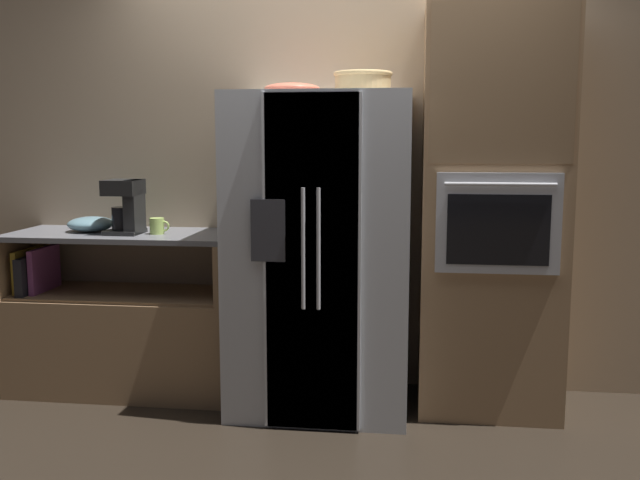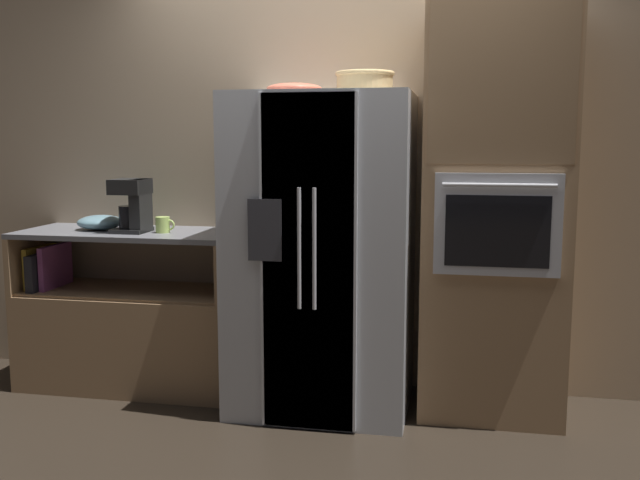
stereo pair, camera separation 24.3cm
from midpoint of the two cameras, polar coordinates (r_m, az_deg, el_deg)
name	(u,v)px [view 1 (the left image)]	position (r m, az deg, el deg)	size (l,w,h in m)	color
ground_plane	(321,409)	(4.07, -1.68, -13.37)	(20.00, 20.00, 0.00)	black
wall_back	(332,154)	(4.28, -0.69, 6.93)	(12.00, 0.06, 2.80)	tan
counter_left	(125,332)	(4.46, -16.88, -7.08)	(1.31, 0.57, 0.95)	#93704C
refrigerator	(321,253)	(3.91, -1.67, -1.08)	(0.96, 0.81, 1.73)	silver
wall_oven	(492,211)	(3.94, 11.86, 2.30)	(0.75, 0.65, 2.20)	#93704C
wicker_basket	(363,82)	(3.94, 1.65, 12.53)	(0.32, 0.32, 0.12)	tan
fruit_bowl	(292,89)	(3.97, -4.05, 12.00)	(0.30, 0.30, 0.06)	#DB664C
bottle_tall	(134,210)	(4.43, -16.18, 2.35)	(0.08, 0.08, 0.28)	#33723F
mug	(157,226)	(4.21, -14.50, 1.09)	(0.12, 0.08, 0.09)	#B2D166
mixing_bowl	(91,224)	(4.45, -19.36, 1.21)	(0.27, 0.27, 0.09)	#668C99
coffee_maker	(127,205)	(4.25, -16.76, 2.73)	(0.19, 0.21, 0.31)	black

